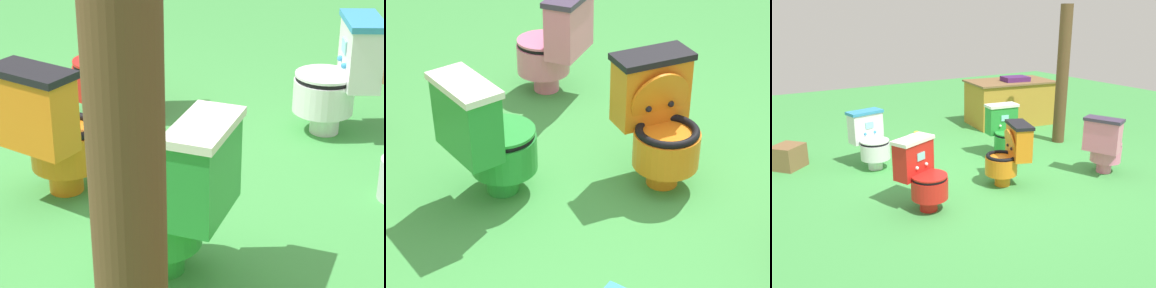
# 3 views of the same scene
# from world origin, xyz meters

# --- Properties ---
(ground) EXTENTS (14.00, 14.00, 0.00)m
(ground) POSITION_xyz_m (0.00, 0.00, 0.00)
(ground) COLOR #429947
(toilet_green) EXTENTS (0.47, 0.55, 0.73)m
(toilet_green) POSITION_xyz_m (0.64, 0.43, 0.37)
(toilet_green) COLOR green
(toilet_green) RESTS_ON ground
(toilet_orange) EXTENTS (0.60, 0.55, 0.73)m
(toilet_orange) POSITION_xyz_m (0.10, -0.35, 0.37)
(toilet_orange) COLOR orange
(toilet_orange) RESTS_ON ground
(toilet_pink) EXTENTS (0.61, 0.56, 0.73)m
(toilet_pink) POSITION_xyz_m (1.30, -0.69, 0.37)
(toilet_pink) COLOR pink
(toilet_pink) RESTS_ON ground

